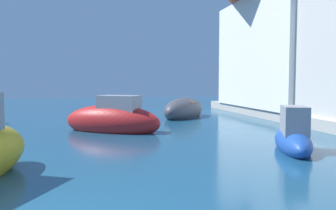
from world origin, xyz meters
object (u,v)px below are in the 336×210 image
waterfront_building_annex (294,43)px  moored_boat_7 (184,110)px  moored_boat_3 (113,120)px  moored_boat_5 (293,138)px

waterfront_building_annex → moored_boat_7: bearing=-176.8°
moored_boat_3 → moored_boat_5: (5.08, -5.10, -0.09)m
moored_boat_7 → waterfront_building_annex: size_ratio=0.41×
moored_boat_3 → moored_boat_5: 7.20m
moored_boat_3 → moored_boat_5: moored_boat_3 is taller
moored_boat_5 → waterfront_building_annex: size_ratio=0.33×
moored_boat_3 → moored_boat_7: 6.39m
moored_boat_3 → waterfront_building_annex: 13.06m
moored_boat_7 → waterfront_building_annex: 8.14m
moored_boat_5 → moored_boat_7: moored_boat_5 is taller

